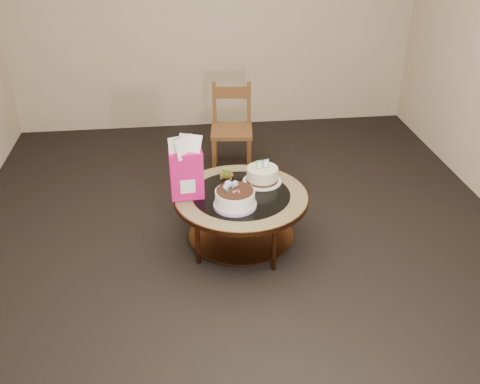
{
  "coord_description": "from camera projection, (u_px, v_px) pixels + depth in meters",
  "views": [
    {
      "loc": [
        -0.42,
        -3.45,
        2.47
      ],
      "look_at": [
        -0.01,
        0.02,
        0.47
      ],
      "focal_mm": 40.0,
      "sensor_mm": 36.0,
      "label": 1
    }
  ],
  "objects": [
    {
      "name": "ground",
      "position": [
        241.0,
        244.0,
        4.24
      ],
      "size": [
        5.0,
        5.0,
        0.0
      ],
      "primitive_type": "plane",
      "color": "black",
      "rests_on": "ground"
    },
    {
      "name": "room_walls",
      "position": [
        241.0,
        50.0,
        3.47
      ],
      "size": [
        4.52,
        5.02,
        2.61
      ],
      "color": "#C4B394",
      "rests_on": "ground"
    },
    {
      "name": "coffee_table",
      "position": [
        241.0,
        203.0,
        4.05
      ],
      "size": [
        1.02,
        1.02,
        0.46
      ],
      "color": "#583019",
      "rests_on": "ground"
    },
    {
      "name": "decorated_cake",
      "position": [
        235.0,
        199.0,
        3.84
      ],
      "size": [
        0.31,
        0.31,
        0.18
      ],
      "rotation": [
        0.0,
        0.0,
        -0.39
      ],
      "color": "#B090CC",
      "rests_on": "coffee_table"
    },
    {
      "name": "cream_cake",
      "position": [
        262.0,
        175.0,
        4.15
      ],
      "size": [
        0.3,
        0.3,
        0.19
      ],
      "rotation": [
        0.0,
        0.0,
        0.23
      ],
      "color": "white",
      "rests_on": "coffee_table"
    },
    {
      "name": "gift_bag",
      "position": [
        186.0,
        168.0,
        3.87
      ],
      "size": [
        0.25,
        0.19,
        0.48
      ],
      "rotation": [
        0.0,
        0.0,
        0.06
      ],
      "color": "#D5146F",
      "rests_on": "coffee_table"
    },
    {
      "name": "pillar_candle",
      "position": [
        227.0,
        174.0,
        4.24
      ],
      "size": [
        0.11,
        0.11,
        0.08
      ],
      "rotation": [
        0.0,
        0.0,
        -0.23
      ],
      "color": "tan",
      "rests_on": "coffee_table"
    },
    {
      "name": "dining_chair",
      "position": [
        232.0,
        128.0,
        5.17
      ],
      "size": [
        0.43,
        0.43,
        0.85
      ],
      "rotation": [
        0.0,
        0.0,
        -0.11
      ],
      "color": "brown",
      "rests_on": "ground"
    }
  ]
}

